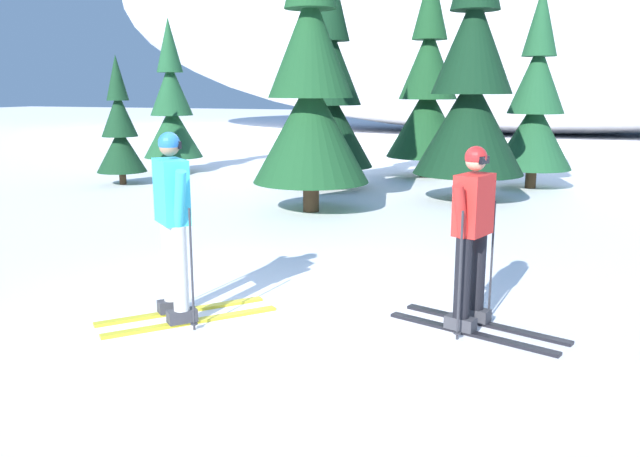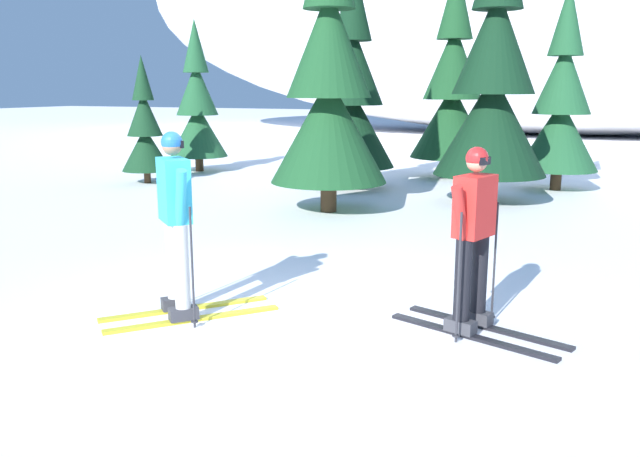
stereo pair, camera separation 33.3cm
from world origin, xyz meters
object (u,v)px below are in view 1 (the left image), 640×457
pine_tree_center_left (330,96)px  pine_tree_center (311,85)px  pine_tree_left (120,131)px  pine_tree_far_right (536,105)px  pine_tree_center_right (428,90)px  pine_tree_right (472,82)px  pine_tree_far_left (172,109)px  skier_cyan_jacket (174,222)px  skier_red_jacket (473,236)px

pine_tree_center_left → pine_tree_center: size_ratio=0.90×
pine_tree_left → pine_tree_center_left: bearing=13.2°
pine_tree_center_left → pine_tree_far_right: pine_tree_center_left is taller
pine_tree_center_left → pine_tree_center_right: (1.67, 2.68, 0.11)m
pine_tree_right → pine_tree_far_right: size_ratio=1.26×
pine_tree_left → pine_tree_right: 8.12m
pine_tree_center_left → pine_tree_far_left: bearing=165.1°
pine_tree_far_right → pine_tree_far_left: bearing=-178.3°
pine_tree_center_left → skier_cyan_jacket: bearing=-80.5°
pine_tree_far_left → pine_tree_far_right: pine_tree_far_right is taller
pine_tree_right → pine_tree_far_right: 2.65m
pine_tree_center → pine_tree_right: (2.57, 2.12, 0.06)m
pine_tree_center_right → pine_tree_far_right: 2.89m
skier_red_jacket → pine_tree_center_left: size_ratio=0.35×
pine_tree_center → pine_tree_center_right: 5.65m
pine_tree_center_right → pine_tree_left: bearing=-149.6°
pine_tree_right → pine_tree_center_left: bearing=166.7°
pine_tree_center_right → skier_red_jacket: bearing=-76.6°
skier_cyan_jacket → pine_tree_far_right: bearing=74.6°
pine_tree_far_left → pine_tree_right: 8.46m
pine_tree_left → pine_tree_center_left: pine_tree_center_left is taller
skier_red_jacket → skier_cyan_jacket: bearing=-164.6°
pine_tree_far_left → pine_tree_center_right: 6.80m
pine_tree_right → pine_tree_center: bearing=-140.5°
skier_cyan_jacket → pine_tree_center_left: bearing=99.5°
skier_red_jacket → pine_tree_far_right: (0.11, 9.61, 0.97)m
skier_cyan_jacket → pine_tree_far_right: pine_tree_far_right is taller
skier_cyan_jacket → pine_tree_left: 9.91m
skier_cyan_jacket → pine_tree_center_left: pine_tree_center_left is taller
pine_tree_center_left → pine_tree_center_right: 3.16m
pine_tree_center → pine_tree_left: bearing=162.4°
skier_red_jacket → pine_tree_far_left: size_ratio=0.43×
pine_tree_left → pine_tree_far_right: bearing=16.5°
pine_tree_right → skier_red_jacket: bearing=-82.0°
pine_tree_far_left → pine_tree_left: bearing=-86.9°
pine_tree_far_left → pine_tree_center: (5.60, -4.19, 0.61)m
pine_tree_far_left → skier_red_jacket: bearing=-45.5°
skier_cyan_jacket → pine_tree_right: pine_tree_right is taller
skier_red_jacket → pine_tree_right: 7.48m
skier_cyan_jacket → pine_tree_center: (-0.84, 5.91, 1.33)m
skier_red_jacket → pine_tree_center: bearing=124.8°
pine_tree_left → pine_tree_center: 5.84m
pine_tree_left → pine_tree_center_right: pine_tree_center_right is taller
pine_tree_center → pine_tree_far_right: size_ratio=1.23×
pine_tree_left → pine_tree_right: pine_tree_right is taller
skier_cyan_jacket → pine_tree_right: bearing=77.8°
pine_tree_right → pine_tree_far_right: pine_tree_right is taller
skier_cyan_jacket → pine_tree_center_left: size_ratio=0.37×
skier_cyan_jacket → pine_tree_left: size_ratio=0.61×
skier_red_jacket → pine_tree_center_left: bearing=117.7°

